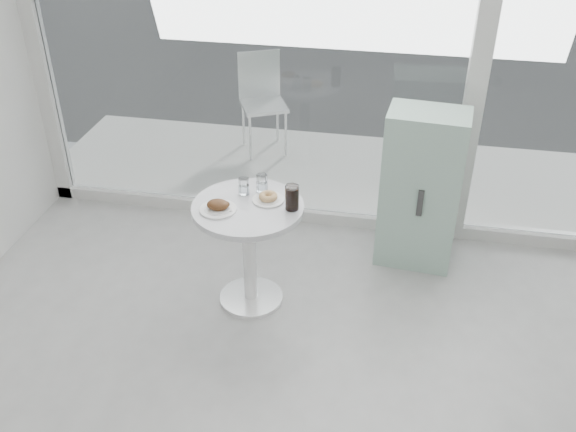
% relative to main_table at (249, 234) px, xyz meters
% --- Properties ---
extents(room_shell, '(6.00, 6.00, 6.00)m').
position_rel_main_table_xyz_m(room_shell, '(0.50, -2.46, 1.36)').
color(room_shell, white).
rests_on(room_shell, ground).
extents(storefront, '(5.00, 0.14, 3.00)m').
position_rel_main_table_xyz_m(storefront, '(0.57, 1.10, 1.16)').
color(storefront, silver).
rests_on(storefront, ground).
extents(main_table, '(0.72, 0.72, 0.77)m').
position_rel_main_table_xyz_m(main_table, '(0.00, 0.00, 0.00)').
color(main_table, white).
rests_on(main_table, ground).
extents(patio_deck, '(5.60, 1.60, 0.05)m').
position_rel_main_table_xyz_m(patio_deck, '(0.50, 1.90, -0.53)').
color(patio_deck, white).
rests_on(patio_deck, ground).
extents(mint_cabinet, '(0.58, 0.42, 1.19)m').
position_rel_main_table_xyz_m(mint_cabinet, '(1.09, 0.72, 0.05)').
color(mint_cabinet, '#8EB5A3').
rests_on(mint_cabinet, ground).
extents(patio_chair, '(0.54, 0.54, 0.94)m').
position_rel_main_table_xyz_m(patio_chair, '(-0.43, 2.27, 0.03)').
color(patio_chair, white).
rests_on(patio_chair, patio_deck).
extents(plate_fritter, '(0.23, 0.23, 0.07)m').
position_rel_main_table_xyz_m(plate_fritter, '(-0.16, -0.09, 0.25)').
color(plate_fritter, white).
rests_on(plate_fritter, main_table).
extents(plate_donut, '(0.21, 0.21, 0.05)m').
position_rel_main_table_xyz_m(plate_donut, '(0.12, 0.08, 0.24)').
color(plate_donut, white).
rests_on(plate_donut, main_table).
extents(water_tumbler_a, '(0.07, 0.07, 0.11)m').
position_rel_main_table_xyz_m(water_tumbler_a, '(-0.06, 0.14, 0.27)').
color(water_tumbler_a, white).
rests_on(water_tumbler_a, main_table).
extents(water_tumbler_b, '(0.07, 0.07, 0.12)m').
position_rel_main_table_xyz_m(water_tumbler_b, '(0.05, 0.19, 0.27)').
color(water_tumbler_b, white).
rests_on(water_tumbler_b, main_table).
extents(cola_glass, '(0.09, 0.09, 0.17)m').
position_rel_main_table_xyz_m(cola_glass, '(0.29, 0.01, 0.30)').
color(cola_glass, white).
rests_on(cola_glass, main_table).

